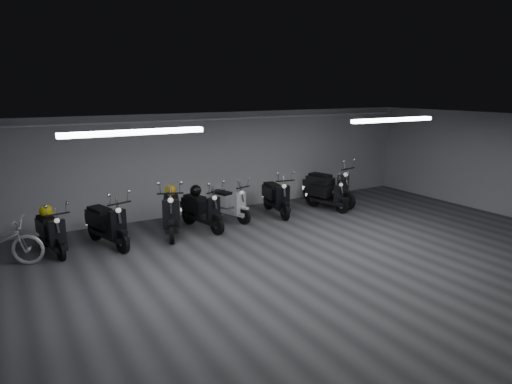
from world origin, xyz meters
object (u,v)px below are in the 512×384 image
scooter_6 (229,198)px  scooter_3 (171,206)px  scooter_0 (51,226)px  scooter_1 (107,217)px  scooter_5 (202,204)px  scooter_8 (327,190)px  scooter_7 (276,191)px  helmet_1 (171,190)px  helmet_2 (196,190)px  helmet_0 (46,211)px  scooter_9 (329,181)px

scooter_6 → scooter_3: bearing=175.0°
scooter_0 → scooter_1: (1.13, -0.14, 0.07)m
scooter_5 → scooter_8: (3.88, -0.09, -0.06)m
scooter_7 → helmet_1: 3.06m
scooter_3 → scooter_5: (0.80, 0.02, -0.07)m
scooter_3 → helmet_1: scooter_3 is taller
scooter_0 → helmet_1: scooter_0 is taller
helmet_1 → scooter_6: bearing=5.3°
scooter_5 → scooter_6: (0.94, 0.39, -0.05)m
helmet_2 → scooter_3: bearing=-160.8°
scooter_0 → scooter_1: bearing=-17.6°
scooter_5 → helmet_0: (-3.49, 0.26, 0.23)m
scooter_0 → helmet_2: scooter_0 is taller
helmet_0 → scooter_9: bearing=0.1°
scooter_0 → helmet_1: bearing=-6.4°
scooter_8 → scooter_6: bearing=157.5°
scooter_3 → scooter_6: size_ratio=1.19×
scooter_3 → scooter_6: bearing=33.1°
scooter_9 → scooter_7: bearing=167.5°
scooter_7 → helmet_1: bearing=-170.9°
scooter_1 → scooter_5: 2.32m
scooter_6 → scooter_9: bearing=-20.2°
scooter_0 → helmet_1: size_ratio=6.04×
scooter_8 → scooter_0: bearing=165.7°
scooter_7 → helmet_0: 5.82m
scooter_6 → helmet_2: size_ratio=5.70×
scooter_5 → scooter_8: 3.88m
helmet_0 → helmet_1: size_ratio=1.00×
scooter_6 → scooter_7: 1.40m
scooter_1 → scooter_8: 6.20m
scooter_5 → scooter_7: bearing=-7.8°
scooter_1 → scooter_3: 1.52m
scooter_0 → helmet_0: size_ratio=6.01×
scooter_1 → scooter_7: (4.65, 0.33, -0.01)m
scooter_6 → helmet_1: (-1.65, -0.15, 0.43)m
scooter_6 → scooter_1: bearing=170.4°
scooter_7 → helmet_0: scooter_7 is taller
scooter_5 → scooter_7: (2.33, 0.23, 0.01)m
scooter_3 → scooter_1: bearing=-156.9°
scooter_9 → helmet_1: bearing=166.6°
scooter_1 → helmet_0: 1.24m
scooter_5 → helmet_2: size_ratio=6.18×
helmet_0 → scooter_8: bearing=-2.7°
helmet_2 → scooter_8: bearing=-4.8°
scooter_8 → helmet_0: size_ratio=5.87×
scooter_6 → helmet_2: bearing=170.3°
scooter_0 → helmet_1: (2.74, 0.20, 0.42)m
scooter_6 → helmet_2: 1.07m
scooter_0 → scooter_9: scooter_9 is taller
scooter_8 → helmet_1: scooter_8 is taller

